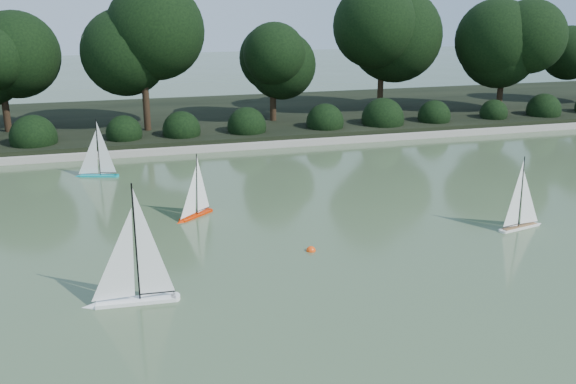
{
  "coord_description": "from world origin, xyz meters",
  "views": [
    {
      "loc": [
        -3.96,
        -8.43,
        4.24
      ],
      "look_at": [
        -0.95,
        2.52,
        0.7
      ],
      "focal_mm": 40.0,
      "sensor_mm": 36.0,
      "label": 1
    }
  ],
  "objects_px": {
    "sailboat_white_b": "(524,216)",
    "sailboat_white_a": "(127,284)",
    "sailboat_orange": "(193,207)",
    "sailboat_teal": "(95,167)",
    "race_buoy": "(311,251)"
  },
  "relations": [
    {
      "from": "sailboat_white_b",
      "to": "race_buoy",
      "type": "bearing_deg",
      "value": -179.67
    },
    {
      "from": "sailboat_white_a",
      "to": "sailboat_orange",
      "type": "relative_size",
      "value": 1.39
    },
    {
      "from": "sailboat_white_b",
      "to": "race_buoy",
      "type": "distance_m",
      "value": 4.2
    },
    {
      "from": "sailboat_white_b",
      "to": "sailboat_teal",
      "type": "xyz_separation_m",
      "value": [
        -7.82,
        5.81,
        0.01
      ]
    },
    {
      "from": "sailboat_white_b",
      "to": "race_buoy",
      "type": "relative_size",
      "value": 8.99
    },
    {
      "from": "sailboat_white_b",
      "to": "sailboat_white_a",
      "type": "bearing_deg",
      "value": -170.72
    },
    {
      "from": "sailboat_orange",
      "to": "sailboat_white_a",
      "type": "bearing_deg",
      "value": -111.72
    },
    {
      "from": "sailboat_white_b",
      "to": "sailboat_teal",
      "type": "height_order",
      "value": "sailboat_teal"
    },
    {
      "from": "sailboat_orange",
      "to": "race_buoy",
      "type": "xyz_separation_m",
      "value": [
        1.72,
        -2.26,
        -0.21
      ]
    },
    {
      "from": "sailboat_white_a",
      "to": "sailboat_teal",
      "type": "relative_size",
      "value": 1.27
    },
    {
      "from": "sailboat_white_a",
      "to": "race_buoy",
      "type": "height_order",
      "value": "sailboat_white_a"
    },
    {
      "from": "sailboat_orange",
      "to": "sailboat_teal",
      "type": "distance_m",
      "value": 4.05
    },
    {
      "from": "sailboat_white_a",
      "to": "sailboat_white_b",
      "type": "height_order",
      "value": "sailboat_white_a"
    },
    {
      "from": "race_buoy",
      "to": "sailboat_teal",
      "type": "bearing_deg",
      "value": 121.85
    },
    {
      "from": "sailboat_white_a",
      "to": "sailboat_teal",
      "type": "distance_m",
      "value": 7.02
    }
  ]
}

